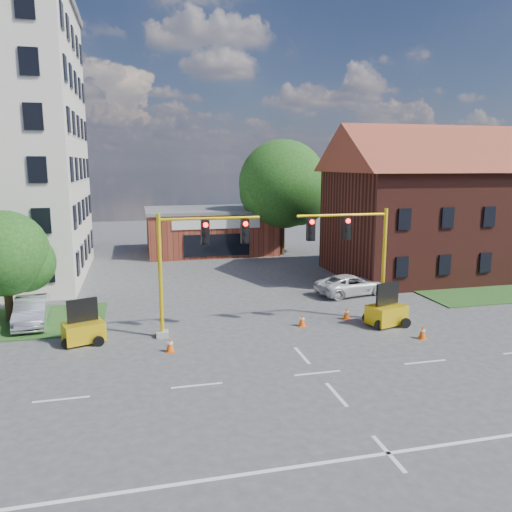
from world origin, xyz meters
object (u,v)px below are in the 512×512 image
trailer_east (386,312)px  pickup_white (351,285)px  signal_mast_east (356,252)px  signal_mast_west (194,259)px  trailer_west (84,330)px

trailer_east → pickup_white: (0.81, 6.39, -0.03)m
signal_mast_east → pickup_white: signal_mast_east is taller
signal_mast_west → signal_mast_east: size_ratio=1.00×
signal_mast_west → pickup_white: bearing=26.5°
signal_mast_west → signal_mast_east: bearing=0.0°
signal_mast_west → trailer_east: signal_mast_west is taller
signal_mast_east → trailer_east: bearing=-32.4°
signal_mast_west → trailer_east: (10.16, -0.92, -3.22)m
signal_mast_east → trailer_east: 3.65m
signal_mast_east → trailer_west: 14.46m
trailer_east → trailer_west: bearing=159.2°
signal_mast_west → trailer_west: signal_mast_west is taller
signal_mast_west → trailer_west: bearing=179.8°
trailer_west → pickup_white: (16.34, 5.45, 0.01)m
trailer_west → trailer_east: (15.53, -0.94, 0.04)m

